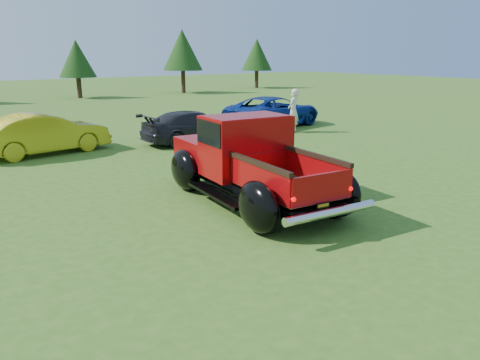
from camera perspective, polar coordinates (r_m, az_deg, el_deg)
The scene contains 9 objects.
ground at distance 9.90m, azimuth 2.19°, elevation -4.74°, with size 120.00×120.00×0.00m, color #355D1A.
tree_mid_right at distance 39.10m, azimuth -19.28°, elevation 13.77°, with size 2.82×2.82×4.40m.
tree_east at distance 42.25m, azimuth -7.04°, elevation 15.45°, with size 3.46×3.46×5.40m.
tree_far_east at distance 48.12m, azimuth 2.06°, elevation 15.02°, with size 3.07×3.07×4.80m.
pickup_truck at distance 11.06m, azimuth 0.67°, elevation 2.51°, with size 2.99×5.56×1.99m.
show_car_yellow at distance 17.51m, azimuth -22.73°, elevation 5.24°, with size 1.49×4.28×1.41m, color #ADA117.
show_car_grey at distance 18.46m, azimuth -5.60°, elevation 6.51°, with size 1.72×4.22×1.23m, color black.
show_car_blue at distance 22.47m, azimuth 4.10°, elevation 8.34°, with size 2.36×5.13×1.43m, color navy.
spectator at distance 20.77m, azimuth 6.50°, elevation 8.37°, with size 0.69×0.45×1.89m, color beige.
Camera 1 is at (-5.81, -7.27, 3.37)m, focal length 35.00 mm.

